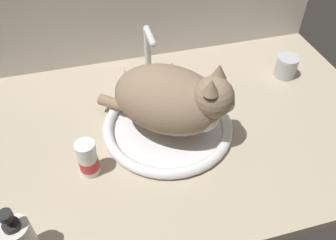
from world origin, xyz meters
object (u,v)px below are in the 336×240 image
cat (175,100)px  sink_basin (168,127)px  faucet (149,61)px  soap_pump_bottle (20,239)px  metal_jar (286,66)px  pill_bottle (88,159)px

cat → sink_basin: bearing=142.3°
faucet → soap_pump_bottle: faucet is taller
sink_basin → soap_pump_bottle: soap_pump_bottle is taller
faucet → metal_jar: faucet is taller
soap_pump_bottle → metal_jar: 91.54cm
cat → pill_bottle: (-24.00, -7.82, -6.94)cm
metal_jar → cat: bearing=-159.8°
soap_pump_bottle → pill_bottle: size_ratio=1.48×
cat → metal_jar: 46.31cm
cat → soap_pump_bottle: size_ratio=2.32×
sink_basin → metal_jar: bearing=18.3°
faucet → pill_bottle: size_ratio=1.91×
sink_basin → cat: size_ratio=1.02×
soap_pump_bottle → cat: bearing=33.2°
cat → metal_jar: (42.79, 15.72, -8.18)cm
soap_pump_bottle → pill_bottle: (14.93, 17.66, -0.94)cm
cat → metal_jar: bearing=20.2°
faucet → metal_jar: (44.25, -8.53, -4.30)cm
faucet → sink_basin: bearing=-90.0°
pill_bottle → metal_jar: 70.82cm
sink_basin → metal_jar: 46.65cm
soap_pump_bottle → metal_jar: bearing=26.8°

